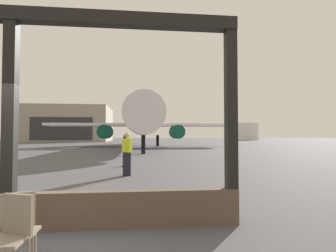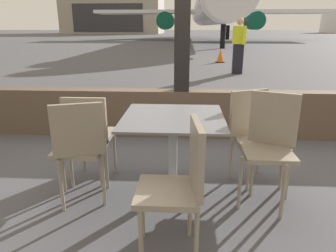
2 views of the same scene
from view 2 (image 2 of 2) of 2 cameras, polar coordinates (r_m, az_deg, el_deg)
The scene contains 13 objects.
ground_plane at distance 44.17m, azimuth 3.39°, elevation 15.92°, with size 220.00×220.00×0.00m, color #4C4C51.
window_frame at distance 4.14m, azimuth 2.66°, elevation 16.28°, with size 8.02×0.24×3.84m.
dining_table at distance 2.78m, azimuth 0.93°, elevation -3.54°, with size 0.88×0.88×0.72m.
cafe_chair_window_left at distance 3.06m, azimuth 15.44°, elevation -0.71°, with size 0.51×0.51×0.90m.
cafe_chair_window_right at distance 2.98m, azimuth -14.39°, elevation -0.91°, with size 0.40×0.40×0.88m.
cafe_chair_aisle_left at distance 2.74m, azimuth 18.36°, elevation -2.37°, with size 0.50×0.50×0.95m.
cafe_chair_aisle_right at distance 1.98m, azimuth 2.36°, elevation -9.84°, with size 0.42×0.42×0.93m.
cafe_chair_side_extra at distance 2.65m, azimuth -16.08°, elevation -3.22°, with size 0.49×0.49×0.91m.
airplane at distance 36.50m, azimuth 7.84°, elevation 20.73°, with size 26.13×34.42×10.17m.
ground_crew_worker at distance 10.45m, azimuth 12.93°, elevation 14.31°, with size 0.40×0.52×1.74m.
traffic_cone at distance 13.82m, azimuth 9.66°, elevation 12.69°, with size 0.36×0.36×0.60m.
distant_hangar at distance 76.84m, azimuth -9.46°, elevation 19.97°, with size 20.80×18.00×9.21m.
fuel_storage_tank at distance 95.82m, azimuth 28.63°, elevation 16.63°, with size 7.37×7.37×5.73m, color white.
Camera 2 is at (0.06, -4.14, 1.47)m, focal length 32.97 mm.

